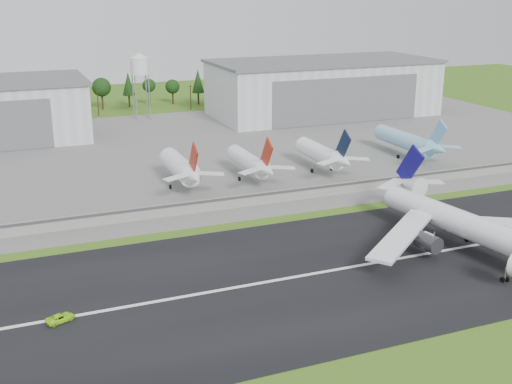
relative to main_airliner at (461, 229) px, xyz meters
name	(u,v)px	position (x,y,z in m)	size (l,w,h in m)	color
ground	(371,288)	(-28.87, -9.57, -4.89)	(600.00, 600.00, 0.00)	#336016
runway	(346,268)	(-28.87, 0.43, -4.84)	(320.00, 60.00, 0.10)	black
runway_centerline	(346,268)	(-28.87, 0.43, -4.78)	(220.00, 1.00, 0.02)	white
apron	(195,151)	(-28.87, 110.43, -4.84)	(320.00, 150.00, 0.10)	slate
blast_fence	(264,198)	(-28.87, 45.42, -3.09)	(240.00, 0.61, 3.50)	gray
hangar_east	(323,87)	(46.13, 155.35, 7.73)	(102.00, 47.00, 25.20)	silver
water_tower	(140,64)	(-33.87, 175.43, 19.66)	(8.40, 8.40, 29.40)	#99999E
utility_poles	(146,113)	(-28.87, 190.43, -4.89)	(230.00, 3.00, 12.00)	black
treeline	(139,107)	(-28.87, 205.43, -4.89)	(320.00, 16.00, 22.00)	black
main_airliner	(461,229)	(0.00, 0.00, 0.00)	(56.63, 59.18, 18.17)	white
ground_vehicle	(60,318)	(-86.86, -0.71, -4.08)	(2.36, 5.12, 1.42)	#AAF11C
parked_jet_red_a	(183,168)	(-45.46, 67.02, 1.45)	(7.36, 31.29, 16.86)	white
parked_jet_red_b	(252,163)	(-23.84, 66.94, 0.98)	(7.36, 31.29, 16.36)	white
parked_jet_navy	(324,155)	(0.85, 66.98, 1.20)	(7.36, 31.29, 16.60)	white
parked_jet_skyblue	(410,142)	(36.52, 71.98, 1.18)	(7.36, 37.29, 16.63)	#84C0E5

